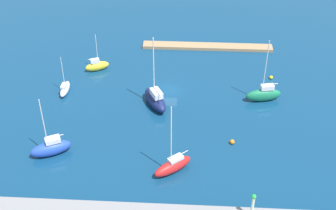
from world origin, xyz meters
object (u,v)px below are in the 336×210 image
at_px(harbor_beacon, 253,204).
at_px(mooring_buoy_yellow, 271,77).
at_px(sailboat_green_along_channel, 264,94).
at_px(sailboat_yellow_inner_mooring, 97,66).
at_px(sailboat_white_near_pier, 65,89).
at_px(sailboat_red_off_beacon, 173,166).
at_px(sailboat_navy_mid_basin, 155,99).
at_px(sailboat_blue_far_south, 51,148).
at_px(mooring_buoy_orange, 232,142).
at_px(pier_dock, 207,46).

xyz_separation_m(harbor_beacon, mooring_buoy_yellow, (-6.93, -34.30, -3.42)).
xyz_separation_m(sailboat_green_along_channel, sailboat_yellow_inner_mooring, (30.35, -8.31, -0.29)).
distance_m(harbor_beacon, mooring_buoy_yellow, 35.16).
xyz_separation_m(harbor_beacon, sailboat_white_near_pier, (29.96, -27.65, -2.91)).
distance_m(sailboat_red_off_beacon, sailboat_navy_mid_basin, 16.09).
distance_m(sailboat_red_off_beacon, mooring_buoy_yellow, 30.50).
xyz_separation_m(harbor_beacon, sailboat_blue_far_south, (28.06, -11.53, -2.51)).
bearing_deg(mooring_buoy_yellow, sailboat_navy_mid_basin, 25.15).
bearing_deg(sailboat_yellow_inner_mooring, sailboat_blue_far_south, -121.56).
height_order(sailboat_white_near_pier, sailboat_yellow_inner_mooring, sailboat_yellow_inner_mooring).
bearing_deg(sailboat_navy_mid_basin, harbor_beacon, -178.32).
relative_size(sailboat_red_off_beacon, sailboat_blue_far_south, 1.14).
bearing_deg(sailboat_navy_mid_basin, sailboat_white_near_pier, 51.84).
xyz_separation_m(sailboat_blue_far_south, mooring_buoy_yellow, (-34.98, -22.77, -0.91)).
relative_size(sailboat_white_near_pier, mooring_buoy_orange, 9.56).
bearing_deg(sailboat_white_near_pier, harbor_beacon, -131.88).
distance_m(sailboat_white_near_pier, sailboat_yellow_inner_mooring, 8.97).
height_order(harbor_beacon, sailboat_white_near_pier, sailboat_white_near_pier).
height_order(sailboat_green_along_channel, sailboat_yellow_inner_mooring, sailboat_green_along_channel).
bearing_deg(harbor_beacon, sailboat_green_along_channel, -99.70).
bearing_deg(sailboat_blue_far_south, mooring_buoy_yellow, -172.32).
relative_size(sailboat_red_off_beacon, sailboat_yellow_inner_mooring, 1.52).
bearing_deg(pier_dock, sailboat_navy_mid_basin, 66.66).
xyz_separation_m(sailboat_green_along_channel, mooring_buoy_orange, (5.96, 11.80, -0.94)).
xyz_separation_m(sailboat_blue_far_south, sailboat_white_near_pier, (1.90, -16.11, -0.40)).
relative_size(sailboat_navy_mid_basin, sailboat_yellow_inner_mooring, 1.70).
distance_m(sailboat_green_along_channel, mooring_buoy_yellow, 7.49).
height_order(pier_dock, sailboat_blue_far_south, sailboat_blue_far_south).
relative_size(harbor_beacon, sailboat_blue_far_south, 0.37).
bearing_deg(mooring_buoy_orange, sailboat_yellow_inner_mooring, -39.51).
relative_size(sailboat_blue_far_south, mooring_buoy_orange, 13.57).
bearing_deg(sailboat_green_along_channel, sailboat_white_near_pier, -11.93).
height_order(pier_dock, sailboat_yellow_inner_mooring, sailboat_yellow_inner_mooring).
distance_m(sailboat_red_off_beacon, sailboat_yellow_inner_mooring, 30.87).
bearing_deg(harbor_beacon, sailboat_red_off_beacon, -41.78).
xyz_separation_m(sailboat_white_near_pier, sailboat_navy_mid_basin, (-16.21, 3.05, 0.53)).
distance_m(sailboat_blue_far_south, mooring_buoy_yellow, 41.75).
height_order(sailboat_navy_mid_basin, mooring_buoy_orange, sailboat_navy_mid_basin).
relative_size(sailboat_green_along_channel, sailboat_yellow_inner_mooring, 1.55).
bearing_deg(sailboat_red_off_beacon, mooring_buoy_yellow, -162.56).
xyz_separation_m(sailboat_red_off_beacon, mooring_buoy_yellow, (-16.94, -25.35, -0.74)).
relative_size(sailboat_green_along_channel, sailboat_white_near_pier, 1.65).
distance_m(pier_dock, sailboat_white_near_pier, 31.02).
bearing_deg(sailboat_white_near_pier, sailboat_red_off_beacon, -132.33).
height_order(sailboat_blue_far_south, sailboat_white_near_pier, sailboat_blue_far_south).
relative_size(sailboat_blue_far_south, sailboat_navy_mid_basin, 0.78).
bearing_deg(mooring_buoy_orange, sailboat_white_near_pier, -23.09).
bearing_deg(pier_dock, sailboat_blue_far_south, 55.55).
relative_size(harbor_beacon, sailboat_yellow_inner_mooring, 0.50).
xyz_separation_m(sailboat_yellow_inner_mooring, mooring_buoy_yellow, (-32.62, 1.24, -0.68)).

